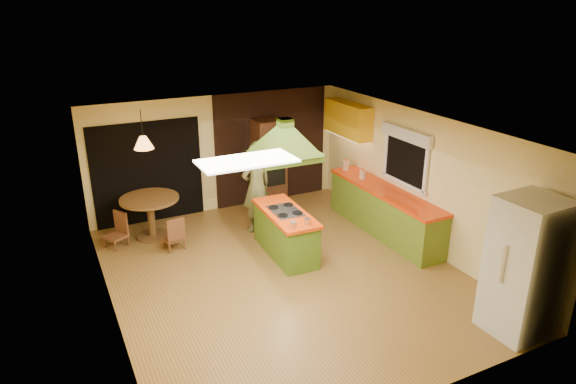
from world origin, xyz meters
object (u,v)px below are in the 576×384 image
man (257,187)px  canister_large (346,165)px  refrigerator (525,267)px  wall_oven (269,163)px  dining_table (150,209)px  kitchen_island (285,233)px

man → canister_large: 2.12m
man → refrigerator: size_ratio=0.93×
man → refrigerator: refrigerator is taller
wall_oven → dining_table: wall_oven is taller
man → dining_table: size_ratio=1.66×
wall_oven → dining_table: 2.80m
kitchen_island → man: 1.28m
dining_table → wall_oven: bearing=10.9°
dining_table → canister_large: (4.07, -0.49, 0.44)m
wall_oven → canister_large: (1.35, -1.01, 0.05)m
man → refrigerator: (1.93, -4.63, 0.07)m
kitchen_island → refrigerator: refrigerator is taller
wall_oven → kitchen_island: bearing=-107.9°
man → dining_table: 2.07m
wall_oven → dining_table: (-2.72, -0.53, -0.39)m
kitchen_island → wall_oven: size_ratio=0.86×
man → canister_large: bearing=169.3°
dining_table → canister_large: 4.13m
man → dining_table: man is taller
refrigerator → wall_oven: 5.86m
man → wall_oven: 1.35m
man → wall_oven: (0.77, 1.11, 0.06)m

